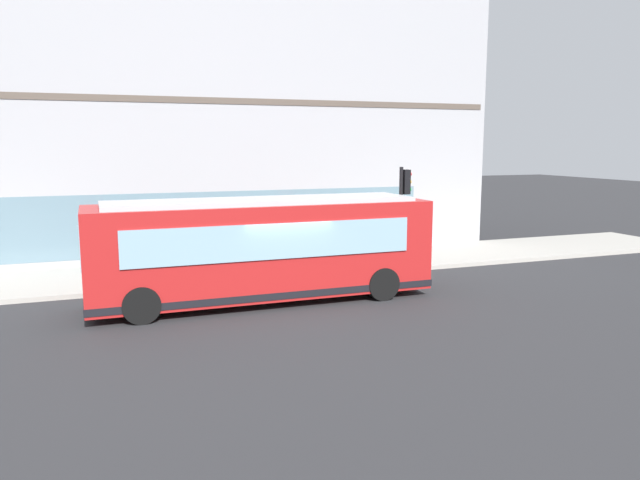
% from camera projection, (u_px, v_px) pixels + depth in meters
% --- Properties ---
extents(ground, '(120.00, 120.00, 0.00)m').
position_uv_depth(ground, '(280.00, 303.00, 18.18)').
color(ground, '#2D2D30').
extents(sidewalk_curb, '(4.49, 40.00, 0.15)m').
position_uv_depth(sidewalk_curb, '(242.00, 269.00, 22.65)').
color(sidewalk_curb, '#B2ADA3').
rests_on(sidewalk_curb, ground).
extents(building_corner, '(6.98, 23.87, 11.48)m').
position_uv_depth(building_corner, '(210.00, 119.00, 27.05)').
color(building_corner, '#A8A8AD').
rests_on(building_corner, ground).
extents(city_bus_nearside, '(2.61, 10.04, 3.07)m').
position_uv_depth(city_bus_nearside, '(262.00, 250.00, 18.12)').
color(city_bus_nearside, red).
rests_on(city_bus_nearside, ground).
extents(traffic_light_near_corner, '(0.32, 0.49, 3.68)m').
position_uv_depth(traffic_light_near_corner, '(404.00, 197.00, 22.51)').
color(traffic_light_near_corner, black).
rests_on(traffic_light_near_corner, sidewalk_curb).
extents(fire_hydrant, '(0.35, 0.35, 0.74)m').
position_uv_depth(fire_hydrant, '(413.00, 240.00, 26.68)').
color(fire_hydrant, gold).
rests_on(fire_hydrant, sidewalk_curb).
extents(pedestrian_near_hydrant, '(0.32, 0.32, 1.63)m').
position_uv_depth(pedestrian_near_hydrant, '(185.00, 238.00, 23.41)').
color(pedestrian_near_hydrant, '#3F8C4C').
rests_on(pedestrian_near_hydrant, sidewalk_curb).
extents(pedestrian_near_building_entrance, '(0.32, 0.32, 1.55)m').
position_uv_depth(pedestrian_near_building_entrance, '(328.00, 244.00, 22.38)').
color(pedestrian_near_building_entrance, '#99994C').
rests_on(pedestrian_near_building_entrance, sidewalk_curb).
extents(pedestrian_by_light_pole, '(0.32, 0.32, 1.63)m').
position_uv_depth(pedestrian_by_light_pole, '(94.00, 250.00, 20.85)').
color(pedestrian_by_light_pole, silver).
rests_on(pedestrian_by_light_pole, sidewalk_curb).
extents(pedestrian_walking_along_curb, '(0.32, 0.32, 1.55)m').
position_uv_depth(pedestrian_walking_along_curb, '(299.00, 234.00, 24.79)').
color(pedestrian_walking_along_curb, silver).
rests_on(pedestrian_walking_along_curb, sidewalk_curb).
extents(newspaper_vending_box, '(0.44, 0.43, 0.90)m').
position_uv_depth(newspaper_vending_box, '(154.00, 259.00, 21.89)').
color(newspaper_vending_box, '#197233').
rests_on(newspaper_vending_box, sidewalk_curb).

